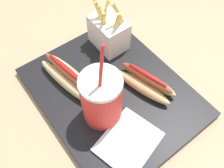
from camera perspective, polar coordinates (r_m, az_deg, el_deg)
The scene contains 8 objects.
ground_plane at distance 0.68m, azimuth 0.00°, elevation -2.79°, with size 2.40×2.40×0.02m, color tan.
food_tray at distance 0.66m, azimuth 0.00°, elevation -1.91°, with size 0.44×0.36×0.02m, color black.
soda_cup at distance 0.55m, azimuth -2.45°, elevation -3.50°, with size 0.09×0.09×0.25m.
fries_basket at distance 0.72m, azimuth -0.78°, elevation 11.97°, with size 0.11×0.08×0.16m.
hot_dog_1 at distance 0.65m, azimuth 7.95°, elevation 0.45°, with size 0.18×0.10×0.06m.
hot_dog_2 at distance 0.66m, azimuth -10.33°, elevation 1.83°, with size 0.20×0.09×0.06m.
ketchup_cup_1 at distance 0.67m, azimuth -0.80°, elevation 2.11°, with size 0.03×0.03×0.02m.
napkin_stack at distance 0.59m, azimuth 3.89°, elevation -13.39°, with size 0.12×0.14×0.01m, color white.
Camera 1 is at (0.28, -0.21, 0.57)m, focal length 39.05 mm.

